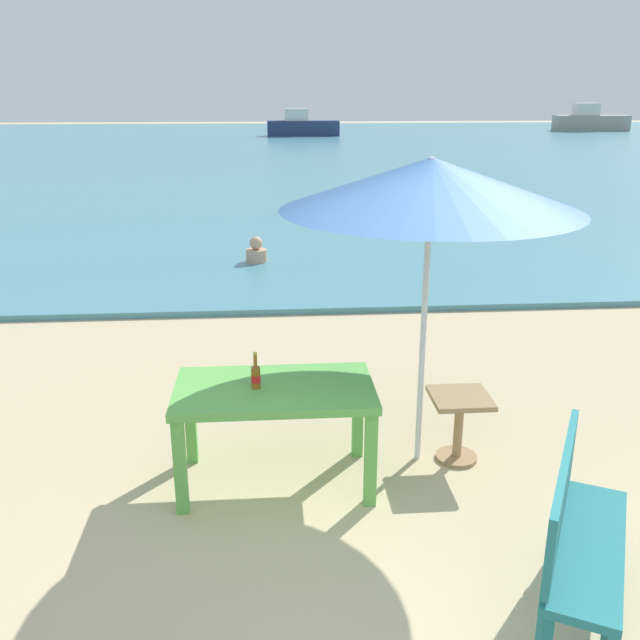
{
  "coord_description": "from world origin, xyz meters",
  "views": [
    {
      "loc": [
        -0.95,
        -3.33,
        2.74
      ],
      "look_at": [
        -0.47,
        3.0,
        0.6
      ],
      "focal_mm": 38.59,
      "sensor_mm": 36.0,
      "label": 1
    }
  ],
  "objects": [
    {
      "name": "sea_water",
      "position": [
        0.0,
        30.0,
        0.04
      ],
      "size": [
        120.0,
        50.0,
        0.08
      ],
      "primitive_type": "cube",
      "color": "teal",
      "rests_on": "ground_plane"
    },
    {
      "name": "ground_plane",
      "position": [
        0.0,
        0.0,
        0.0
      ],
      "size": [
        120.0,
        120.0,
        0.0
      ],
      "primitive_type": "plane",
      "color": "#C6B287"
    },
    {
      "name": "beer_bottle_amber",
      "position": [
        -1.06,
        1.08,
        0.85
      ],
      "size": [
        0.07,
        0.07,
        0.26
      ],
      "color": "brown",
      "rests_on": "picnic_table_green"
    },
    {
      "name": "boat_ferry",
      "position": [
        20.69,
        42.8,
        0.72
      ],
      "size": [
        4.88,
        1.33,
        1.77
      ],
      "color": "gray",
      "rests_on": "sea_water"
    },
    {
      "name": "bench_teal_center",
      "position": [
        0.62,
        -0.37,
        0.54
      ],
      "size": [
        0.88,
        1.23,
        0.95
      ],
      "color": "#237275",
      "rests_on": "ground_plane"
    },
    {
      "name": "swimmer_person",
      "position": [
        -1.15,
        7.59,
        0.24
      ],
      "size": [
        0.34,
        0.34,
        0.41
      ],
      "color": "tan",
      "rests_on": "sea_water"
    },
    {
      "name": "picnic_table_green",
      "position": [
        -0.94,
        1.1,
        0.65
      ],
      "size": [
        1.4,
        0.8,
        0.76
      ],
      "color": "#60B24C",
      "rests_on": "ground_plane"
    },
    {
      "name": "side_table_wood",
      "position": [
        0.47,
        1.31,
        0.35
      ],
      "size": [
        0.44,
        0.44,
        0.54
      ],
      "color": "#9E7A51",
      "rests_on": "ground_plane"
    },
    {
      "name": "patio_umbrella",
      "position": [
        0.17,
        1.35,
        2.12
      ],
      "size": [
        2.1,
        2.1,
        2.3
      ],
      "color": "silver",
      "rests_on": "ground_plane"
    },
    {
      "name": "boat_barge",
      "position": [
        1.24,
        39.1,
        0.64
      ],
      "size": [
        4.26,
        1.16,
        1.55
      ],
      "color": "navy",
      "rests_on": "sea_water"
    }
  ]
}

